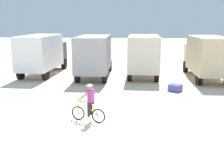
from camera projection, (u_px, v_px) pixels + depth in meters
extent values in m
plane|color=beige|center=(117.00, 127.00, 12.10)|extent=(120.00, 120.00, 0.00)
cube|color=white|center=(40.00, 52.00, 22.88)|extent=(2.71, 5.34, 2.70)
cube|color=#2D2D33|center=(54.00, 53.00, 26.28)|extent=(2.29, 1.63, 2.00)
cube|color=black|center=(56.00, 49.00, 26.87)|extent=(2.03, 0.20, 0.80)
cylinder|color=black|center=(43.00, 63.00, 26.53)|extent=(0.38, 1.02, 1.00)
cylinder|color=black|center=(64.00, 64.00, 26.29)|extent=(0.38, 1.02, 1.00)
cylinder|color=black|center=(21.00, 73.00, 21.70)|extent=(0.38, 1.02, 1.00)
cylinder|color=black|center=(46.00, 74.00, 21.46)|extent=(0.38, 1.02, 1.00)
cube|color=#9E9EA3|center=(94.00, 53.00, 21.84)|extent=(2.45, 5.23, 2.70)
cube|color=silver|center=(99.00, 54.00, 25.25)|extent=(2.22, 1.52, 2.00)
cube|color=black|center=(100.00, 50.00, 25.85)|extent=(2.02, 0.10, 0.80)
cylinder|color=black|center=(88.00, 65.00, 25.45)|extent=(0.33, 1.00, 1.00)
cylinder|color=black|center=(110.00, 65.00, 25.31)|extent=(0.33, 1.00, 1.00)
cylinder|color=black|center=(77.00, 76.00, 20.61)|extent=(0.33, 1.00, 1.00)
cylinder|color=black|center=(104.00, 76.00, 20.47)|extent=(0.33, 1.00, 1.00)
cube|color=beige|center=(143.00, 53.00, 22.28)|extent=(2.61, 5.29, 2.70)
cube|color=#B21E1E|center=(143.00, 54.00, 25.69)|extent=(2.26, 1.59, 2.00)
cube|color=black|center=(143.00, 49.00, 26.29)|extent=(2.03, 0.16, 0.80)
cylinder|color=black|center=(132.00, 64.00, 25.92)|extent=(0.36, 1.01, 1.00)
cylinder|color=black|center=(154.00, 65.00, 25.72)|extent=(0.36, 1.01, 1.00)
cylinder|color=black|center=(130.00, 75.00, 21.09)|extent=(0.36, 1.01, 1.00)
cylinder|color=black|center=(157.00, 75.00, 20.89)|extent=(0.36, 1.01, 1.00)
cube|color=#CCB78E|center=(209.00, 55.00, 21.11)|extent=(2.44, 5.22, 2.70)
cube|color=silver|center=(198.00, 55.00, 24.52)|extent=(2.21, 1.51, 2.00)
cube|color=black|center=(196.00, 51.00, 25.12)|extent=(2.02, 0.09, 0.80)
cylinder|color=black|center=(186.00, 67.00, 24.72)|extent=(0.33, 1.00, 1.00)
cylinder|color=black|center=(209.00, 67.00, 24.59)|extent=(0.33, 1.00, 1.00)
cylinder|color=black|center=(199.00, 78.00, 19.87)|extent=(0.33, 1.00, 1.00)
torus|color=black|center=(78.00, 113.00, 12.92)|extent=(0.66, 0.28, 0.68)
cylinder|color=silver|center=(78.00, 113.00, 12.92)|extent=(0.10, 0.10, 0.08)
torus|color=black|center=(98.00, 116.00, 12.52)|extent=(0.66, 0.28, 0.68)
cylinder|color=silver|center=(98.00, 116.00, 12.52)|extent=(0.10, 0.10, 0.08)
cylinder|color=gold|center=(88.00, 108.00, 12.64)|extent=(0.99, 0.39, 0.68)
cylinder|color=gold|center=(85.00, 102.00, 12.64)|extent=(0.64, 0.27, 0.13)
cylinder|color=gold|center=(95.00, 110.00, 12.52)|extent=(0.38, 0.17, 0.59)
cylinder|color=gold|center=(78.00, 107.00, 12.83)|extent=(0.11, 0.08, 0.64)
cylinder|color=silver|center=(79.00, 100.00, 12.75)|extent=(0.21, 0.50, 0.04)
cube|color=black|center=(91.00, 103.00, 12.52)|extent=(0.27, 0.19, 0.06)
cube|color=#AD2D8C|center=(91.00, 96.00, 12.45)|extent=(0.29, 0.37, 0.56)
sphere|color=#A87A5B|center=(89.00, 87.00, 12.38)|extent=(0.22, 0.22, 0.22)
cone|color=silver|center=(89.00, 85.00, 12.35)|extent=(0.32, 0.32, 0.10)
cylinder|color=#26262B|center=(89.00, 110.00, 12.50)|extent=(0.12, 0.12, 0.66)
cylinder|color=#26262B|center=(91.00, 108.00, 12.73)|extent=(0.12, 0.12, 0.66)
cylinder|color=#A87A5B|center=(82.00, 97.00, 12.42)|extent=(0.62, 0.21, 0.53)
cylinder|color=#A87A5B|center=(86.00, 95.00, 12.75)|extent=(0.60, 0.29, 0.53)
cube|color=#4C5199|center=(175.00, 88.00, 18.16)|extent=(1.01, 0.98, 0.45)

